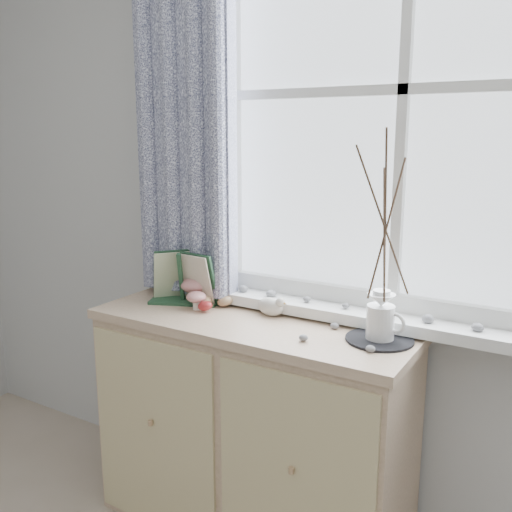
# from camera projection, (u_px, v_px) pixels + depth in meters

# --- Properties ---
(sideboard) EXTENTS (1.20, 0.45, 0.85)m
(sideboard) POSITION_uv_depth(u_px,v_px,m) (251.00, 427.00, 2.15)
(sideboard) COLOR #CEAE90
(sideboard) RESTS_ON ground
(botanical_book) EXTENTS (0.33, 0.24, 0.22)m
(botanical_book) POSITION_uv_depth(u_px,v_px,m) (179.00, 278.00, 2.22)
(botanical_book) COLOR #20442B
(botanical_book) RESTS_ON sideboard
(toadstool_cluster) EXTENTS (0.15, 0.16, 0.10)m
(toadstool_cluster) POSITION_uv_depth(u_px,v_px,m) (195.00, 289.00, 2.23)
(toadstool_cluster) COLOR white
(toadstool_cluster) RESTS_ON sideboard
(wooden_eggs) EXTENTS (0.16, 0.17, 0.06)m
(wooden_eggs) POSITION_uv_depth(u_px,v_px,m) (211.00, 300.00, 2.21)
(wooden_eggs) COLOR tan
(wooden_eggs) RESTS_ON sideboard
(songbird_figurine) EXTENTS (0.15, 0.09, 0.08)m
(songbird_figurine) POSITION_uv_depth(u_px,v_px,m) (271.00, 305.00, 2.10)
(songbird_figurine) COLOR beige
(songbird_figurine) RESTS_ON sideboard
(crocheted_doily) EXTENTS (0.22, 0.22, 0.01)m
(crocheted_doily) POSITION_uv_depth(u_px,v_px,m) (379.00, 339.00, 1.85)
(crocheted_doily) COLOR black
(crocheted_doily) RESTS_ON sideboard
(twig_pitcher) EXTENTS (0.29, 0.29, 0.69)m
(twig_pitcher) POSITION_uv_depth(u_px,v_px,m) (385.00, 221.00, 1.77)
(twig_pitcher) COLOR white
(twig_pitcher) RESTS_ON crocheted_doily
(sideboard_pebbles) EXTENTS (0.25, 0.19, 0.02)m
(sideboard_pebbles) POSITION_uv_depth(u_px,v_px,m) (336.00, 337.00, 1.85)
(sideboard_pebbles) COLOR gray
(sideboard_pebbles) RESTS_ON sideboard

